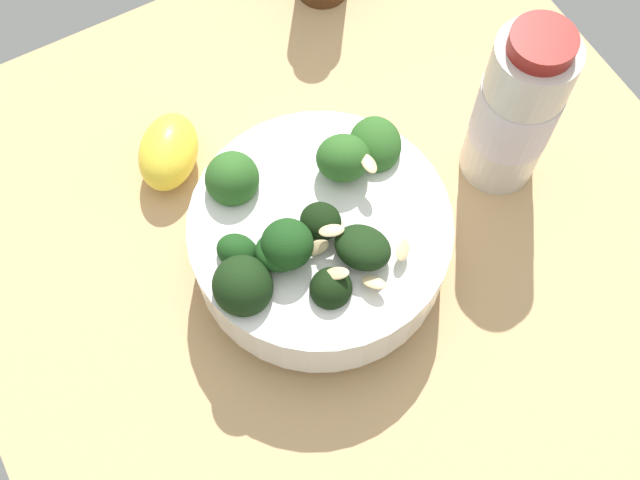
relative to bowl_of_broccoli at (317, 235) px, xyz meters
The scene contains 4 objects.
ground_plane 7.59cm from the bowl_of_broccoli, 114.23° to the left, with size 60.09×60.09×4.37cm, color tan.
bowl_of_broccoli is the anchor object (origin of this frame).
lemon_wedge 15.34cm from the bowl_of_broccoli, 154.90° to the right, with size 7.03×4.72×4.75cm, color yellow.
bottle_short 18.00cm from the bowl_of_broccoli, 91.76° to the left, with size 6.36×6.36×16.36cm.
Camera 1 is at (23.53, -14.87, 58.06)cm, focal length 44.28 mm.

